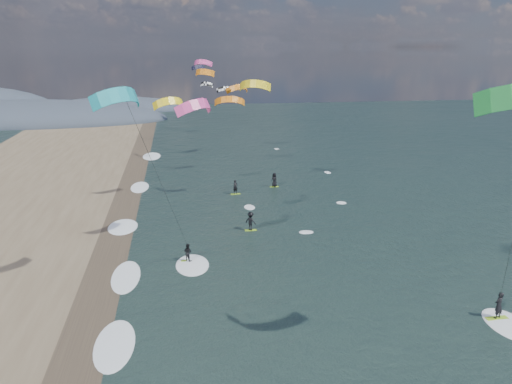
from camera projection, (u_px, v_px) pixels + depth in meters
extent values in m
cube|color=#382D23|center=(93.00, 312.00, 32.14)|extent=(3.00, 240.00, 0.00)
ellipsoid|color=#3D4756|center=(25.00, 122.00, 113.17)|extent=(64.00, 24.00, 10.00)
ellipsoid|color=#3D4756|center=(116.00, 110.00, 134.87)|extent=(40.00, 18.00, 7.00)
cube|color=#85B920|center=(497.00, 318.00, 31.37)|extent=(1.45, 0.43, 0.06)
imported|color=black|center=(499.00, 305.00, 31.11)|extent=(0.76, 0.64, 1.78)
ellipsoid|color=white|center=(509.00, 325.00, 30.67)|extent=(2.60, 4.20, 0.12)
cube|color=#85B920|center=(188.00, 261.00, 39.82)|extent=(1.13, 0.35, 0.05)
imported|color=black|center=(188.00, 252.00, 39.61)|extent=(0.88, 0.86, 1.43)
ellipsoid|color=white|center=(192.00, 265.00, 39.11)|extent=(2.60, 4.20, 0.12)
cylinder|color=black|center=(160.00, 181.00, 34.61)|extent=(0.02, 0.02, 14.24)
cube|color=#85B920|center=(251.00, 230.00, 46.46)|extent=(1.10, 0.35, 0.05)
imported|color=black|center=(251.00, 221.00, 46.21)|extent=(1.28, 1.23, 1.75)
cube|color=#85B920|center=(274.00, 187.00, 60.92)|extent=(1.10, 0.35, 0.05)
imported|color=black|center=(274.00, 180.00, 60.67)|extent=(0.97, 0.97, 1.70)
cube|color=#85B920|center=(235.00, 194.00, 57.92)|extent=(1.10, 0.35, 0.05)
imported|color=black|center=(235.00, 187.00, 57.68)|extent=(0.69, 0.58, 1.61)
ellipsoid|color=white|center=(104.00, 346.00, 28.53)|extent=(2.40, 5.40, 0.11)
ellipsoid|color=white|center=(120.00, 277.00, 37.06)|extent=(2.40, 5.40, 0.11)
ellipsoid|color=white|center=(131.00, 226.00, 47.49)|extent=(2.40, 5.40, 0.11)
ellipsoid|color=white|center=(140.00, 187.00, 60.76)|extent=(2.40, 5.40, 0.11)
ellipsoid|color=white|center=(147.00, 156.00, 77.82)|extent=(2.40, 5.40, 0.11)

